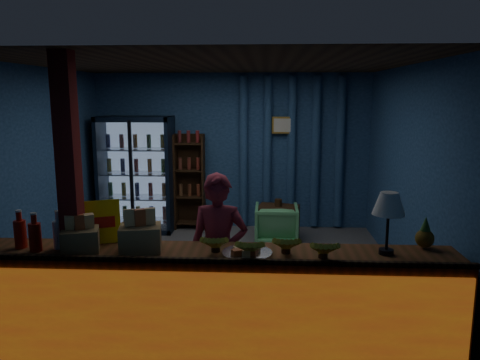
% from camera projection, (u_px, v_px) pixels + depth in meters
% --- Properties ---
extents(ground, '(4.60, 4.60, 0.00)m').
position_uv_depth(ground, '(220.00, 273.00, 5.97)').
color(ground, '#515154').
rests_on(ground, ground).
extents(room_walls, '(4.60, 4.60, 4.60)m').
position_uv_depth(room_walls, '(219.00, 151.00, 5.68)').
color(room_walls, navy).
rests_on(room_walls, ground).
extents(counter, '(4.40, 0.57, 0.99)m').
position_uv_depth(counter, '(197.00, 304.00, 4.01)').
color(counter, brown).
rests_on(counter, ground).
extents(support_post, '(0.16, 0.16, 2.60)m').
position_uv_depth(support_post, '(72.00, 209.00, 3.93)').
color(support_post, maroon).
rests_on(support_post, ground).
extents(beverage_cooler, '(1.20, 0.62, 1.90)m').
position_uv_depth(beverage_cooler, '(138.00, 175.00, 7.77)').
color(beverage_cooler, black).
rests_on(beverage_cooler, ground).
extents(bottle_shelf, '(0.50, 0.28, 1.60)m').
position_uv_depth(bottle_shelf, '(190.00, 182.00, 7.88)').
color(bottle_shelf, '#382512').
rests_on(bottle_shelf, ground).
extents(curtain_folds, '(1.74, 0.14, 2.50)m').
position_uv_depth(curtain_folds, '(291.00, 152.00, 7.78)').
color(curtain_folds, navy).
rests_on(curtain_folds, room_walls).
extents(framed_picture, '(0.36, 0.04, 0.28)m').
position_uv_depth(framed_picture, '(283.00, 125.00, 7.66)').
color(framed_picture, gold).
rests_on(framed_picture, room_walls).
extents(shopkeeper, '(0.58, 0.40, 1.54)m').
position_uv_depth(shopkeeper, '(218.00, 254.00, 4.40)').
color(shopkeeper, maroon).
rests_on(shopkeeper, ground).
extents(green_chair, '(0.65, 0.66, 0.60)m').
position_uv_depth(green_chair, '(276.00, 224.00, 7.11)').
color(green_chair, '#59B36F').
rests_on(green_chair, ground).
extents(side_table, '(0.69, 0.56, 0.67)m').
position_uv_depth(side_table, '(278.00, 223.00, 7.23)').
color(side_table, '#382512').
rests_on(side_table, ground).
extents(yellow_sign, '(0.48, 0.27, 0.38)m').
position_uv_depth(yellow_sign, '(92.00, 223.00, 4.10)').
color(yellow_sign, yellow).
rests_on(yellow_sign, counter).
extents(soda_bottles, '(0.44, 0.18, 0.33)m').
position_uv_depth(soda_bottles, '(38.00, 234.00, 3.97)').
color(soda_bottles, '#B81A0C').
rests_on(soda_bottles, counter).
extents(snack_box_left, '(0.36, 0.32, 0.32)m').
position_uv_depth(snack_box_left, '(80.00, 239.00, 3.91)').
color(snack_box_left, olive).
rests_on(snack_box_left, counter).
extents(snack_box_centre, '(0.38, 0.34, 0.36)m').
position_uv_depth(snack_box_centre, '(140.00, 236.00, 3.93)').
color(snack_box_centre, olive).
rests_on(snack_box_centre, counter).
extents(pastry_tray, '(0.42, 0.42, 0.07)m').
position_uv_depth(pastry_tray, '(247.00, 252.00, 3.85)').
color(pastry_tray, silver).
rests_on(pastry_tray, counter).
extents(banana_bunches, '(1.14, 0.32, 0.18)m').
position_uv_depth(banana_bunches, '(268.00, 246.00, 3.79)').
color(banana_bunches, gold).
rests_on(banana_bunches, counter).
extents(table_lamp, '(0.27, 0.27, 0.52)m').
position_uv_depth(table_lamp, '(389.00, 206.00, 3.79)').
color(table_lamp, black).
rests_on(table_lamp, counter).
extents(pineapple, '(0.16, 0.16, 0.27)m').
position_uv_depth(pineapple, '(425.00, 236.00, 3.99)').
color(pineapple, brown).
rests_on(pineapple, counter).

